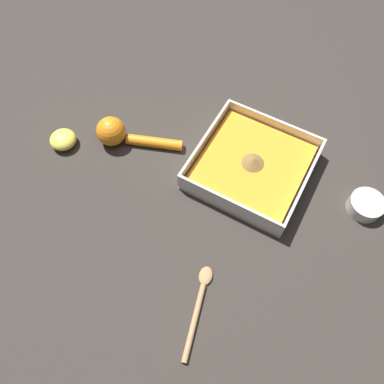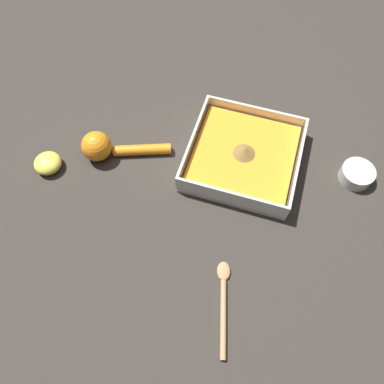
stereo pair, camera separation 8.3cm
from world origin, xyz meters
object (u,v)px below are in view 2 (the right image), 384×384
(lemon_half, at_px, (48,163))
(wooden_spoon, at_px, (223,302))
(spice_bowl, at_px, (357,174))
(lemon_squeezer, at_px, (106,147))
(square_dish, at_px, (243,157))

(lemon_half, xyz_separation_m, wooden_spoon, (0.48, -0.19, -0.01))
(spice_bowl, relative_size, lemon_squeezer, 0.38)
(square_dish, xyz_separation_m, spice_bowl, (0.26, 0.03, -0.00))
(square_dish, xyz_separation_m, wooden_spoon, (0.04, -0.34, -0.01))
(square_dish, bearing_deg, spice_bowl, 6.91)
(lemon_half, bearing_deg, wooden_spoon, -21.11)
(square_dish, bearing_deg, lemon_half, -160.57)
(lemon_squeezer, bearing_deg, wooden_spoon, 123.83)
(lemon_half, bearing_deg, spice_bowl, 14.87)
(wooden_spoon, bearing_deg, square_dish, -7.34)
(spice_bowl, bearing_deg, wooden_spoon, -120.83)
(spice_bowl, height_order, lemon_half, lemon_half)
(lemon_squeezer, distance_m, wooden_spoon, 0.45)
(spice_bowl, height_order, wooden_spoon, spice_bowl)
(square_dish, xyz_separation_m, lemon_squeezer, (-0.32, -0.08, 0.01))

